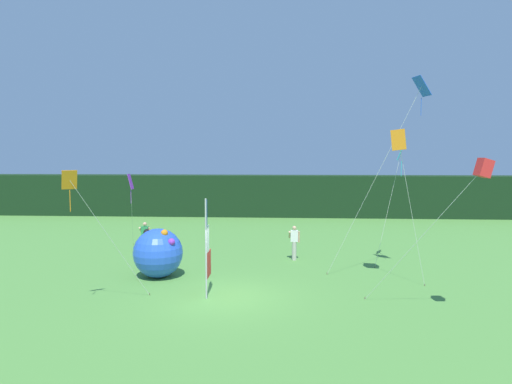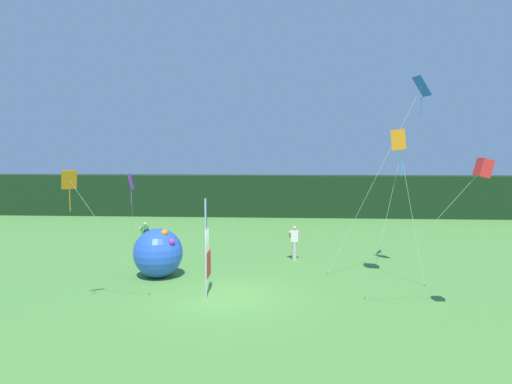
% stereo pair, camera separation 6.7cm
% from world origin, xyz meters
% --- Properties ---
extents(ground_plane, '(120.00, 120.00, 0.00)m').
position_xyz_m(ground_plane, '(0.00, 0.00, 0.00)').
color(ground_plane, '#518E3D').
extents(distant_treeline, '(80.00, 2.40, 3.44)m').
position_xyz_m(distant_treeline, '(0.00, 22.06, 1.72)').
color(distant_treeline, black).
rests_on(distant_treeline, ground).
extents(banner_flag, '(0.06, 1.03, 3.63)m').
position_xyz_m(banner_flag, '(-0.66, 0.12, 1.74)').
color(banner_flag, '#B7B7BC').
rests_on(banner_flag, ground).
extents(person_near_banner, '(0.55, 0.48, 1.66)m').
position_xyz_m(person_near_banner, '(-5.12, 6.99, 0.89)').
color(person_near_banner, '#B7B2A3').
rests_on(person_near_banner, ground).
extents(person_mid_field, '(0.55, 0.48, 1.70)m').
position_xyz_m(person_mid_field, '(2.64, 6.02, 0.91)').
color(person_mid_field, '#B7B2A3').
rests_on(person_mid_field, ground).
extents(inflatable_balloon, '(2.07, 2.07, 2.10)m').
position_xyz_m(inflatable_balloon, '(-3.17, 2.53, 1.04)').
color(inflatable_balloon, blue).
rests_on(inflatable_balloon, ground).
extents(folding_chair, '(0.51, 0.51, 0.89)m').
position_xyz_m(folding_chair, '(-4.32, 6.13, 0.51)').
color(folding_chair, '#BCBCC1').
rests_on(folding_chair, ground).
extents(kite_cyan_diamond_0, '(1.49, 0.85, 5.90)m').
position_xyz_m(kite_cyan_diamond_0, '(7.44, 5.09, 5.24)').
color(kite_cyan_diamond_0, brown).
rests_on(kite_cyan_diamond_0, ground).
extents(kite_red_box_1, '(3.19, 2.68, 5.09)m').
position_xyz_m(kite_red_box_1, '(7.92, -2.33, 4.75)').
color(kite_red_box_1, brown).
rests_on(kite_red_box_1, ground).
extents(kite_orange_diamond_2, '(2.23, 2.17, 4.68)m').
position_xyz_m(kite_orange_diamond_2, '(-4.66, -1.72, 4.06)').
color(kite_orange_diamond_2, brown).
rests_on(kite_orange_diamond_2, ground).
extents(kite_purple_diamond_3, '(1.23, 3.67, 4.23)m').
position_xyz_m(kite_purple_diamond_3, '(-5.45, 5.92, 3.64)').
color(kite_purple_diamond_3, brown).
rests_on(kite_purple_diamond_3, ground).
extents(kite_blue_diamond_4, '(3.93, 1.12, 8.28)m').
position_xyz_m(kite_blue_diamond_4, '(7.39, 2.71, 7.47)').
color(kite_blue_diamond_4, brown).
rests_on(kite_blue_diamond_4, ground).
extents(kite_orange_box_5, '(1.55, 0.66, 6.15)m').
position_xyz_m(kite_orange_box_5, '(6.51, 1.85, 5.72)').
color(kite_orange_box_5, brown).
rests_on(kite_orange_box_5, ground).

